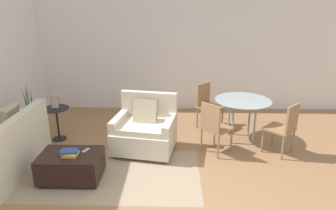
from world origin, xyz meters
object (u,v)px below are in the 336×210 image
object	(u,v)px
dining_table	(243,105)
dining_chair_near_left	(214,125)
side_table	(57,117)
armchair	(145,130)
picture_frame	(55,103)
dining_chair_near_right	(285,126)
potted_plant	(32,126)
ottoman	(71,165)
tv_remote_primary	(86,150)
book_stack	(70,153)
dining_chair_far_left	(207,102)

from	to	relation	value
dining_table	dining_chair_near_left	size ratio (longest dim) A/B	1.11
side_table	dining_table	distance (m)	3.39
armchair	picture_frame	xyz separation A→B (m)	(-1.65, 0.38, 0.35)
dining_chair_near_left	dining_chair_near_right	bearing A→B (deg)	0.00
potted_plant	dining_chair_near_right	xyz separation A→B (m)	(4.47, -0.52, 0.28)
picture_frame	ottoman	bearing A→B (deg)	-62.65
ottoman	tv_remote_primary	bearing A→B (deg)	28.24
dining_chair_near_right	book_stack	bearing A→B (deg)	-165.14
dining_table	picture_frame	bearing A→B (deg)	-178.21
picture_frame	dining_chair_far_left	bearing A→B (deg)	13.77
armchair	dining_chair_far_left	bearing A→B (deg)	42.79
tv_remote_primary	dining_table	distance (m)	2.84
picture_frame	dining_chair_near_right	bearing A→B (deg)	-6.83
armchair	dining_table	bearing A→B (deg)	15.65
side_table	tv_remote_primary	bearing A→B (deg)	-53.92
dining_chair_far_left	book_stack	bearing A→B (deg)	-136.13
tv_remote_primary	dining_chair_near_right	distance (m)	3.18
book_stack	dining_chair_near_right	distance (m)	3.39
ottoman	picture_frame	world-z (taller)	picture_frame
tv_remote_primary	dining_chair_near_left	size ratio (longest dim) A/B	0.16
book_stack	dining_table	bearing A→B (deg)	28.29
dining_chair_near_left	dining_chair_far_left	size ratio (longest dim) A/B	1.00
picture_frame	dining_table	world-z (taller)	picture_frame
side_table	picture_frame	world-z (taller)	picture_frame
side_table	dining_chair_far_left	xyz separation A→B (m)	(2.80, 0.69, 0.08)
side_table	dining_table	xyz separation A→B (m)	(3.38, 0.11, 0.23)
ottoman	dining_chair_near_right	world-z (taller)	dining_chair_near_right
tv_remote_primary	side_table	bearing A→B (deg)	126.08
potted_plant	dining_chair_near_left	xyz separation A→B (m)	(3.31, -0.52, 0.28)
armchair	side_table	bearing A→B (deg)	167.06
side_table	dining_chair_far_left	world-z (taller)	dining_chair_far_left
dining_chair_far_left	side_table	bearing A→B (deg)	-166.23
armchair	book_stack	bearing A→B (deg)	-134.88
dining_chair_near_left	dining_chair_far_left	distance (m)	1.16
dining_table	dining_chair_far_left	xyz separation A→B (m)	(-0.58, 0.58, -0.15)
picture_frame	dining_chair_near_left	xyz separation A→B (m)	(2.80, -0.47, -0.20)
dining_table	potted_plant	bearing A→B (deg)	-179.08
armchair	dining_chair_near_right	world-z (taller)	armchair
dining_table	dining_chair_far_left	size ratio (longest dim) A/B	1.11
ottoman	book_stack	world-z (taller)	book_stack
potted_plant	book_stack	bearing A→B (deg)	-49.04
armchair	dining_chair_far_left	size ratio (longest dim) A/B	1.24
armchair	potted_plant	size ratio (longest dim) A/B	1.02
potted_plant	dining_chair_near_left	size ratio (longest dim) A/B	1.21
armchair	book_stack	size ratio (longest dim) A/B	4.47
side_table	picture_frame	distance (m)	0.28
armchair	ottoman	world-z (taller)	armchair
potted_plant	ottoman	bearing A→B (deg)	-48.61
potted_plant	dining_chair_near_right	world-z (taller)	potted_plant
tv_remote_primary	dining_chair_near_right	world-z (taller)	dining_chair_near_right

